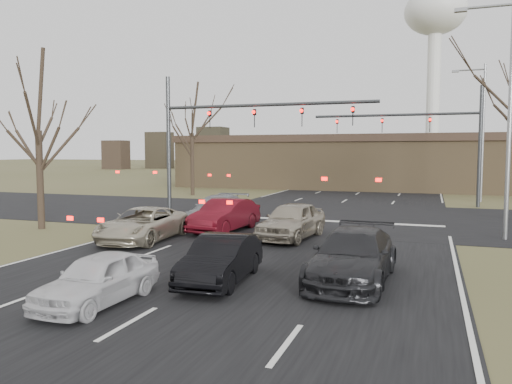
{
  "coord_description": "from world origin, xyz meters",
  "views": [
    {
      "loc": [
        6.01,
        -12.88,
        3.68
      ],
      "look_at": [
        -0.86,
        6.66,
        2.0
      ],
      "focal_mm": 35.0,
      "sensor_mm": 36.0,
      "label": 1
    }
  ],
  "objects_px": {
    "mast_arm_far": "(435,132)",
    "car_white_sedan": "(98,279)",
    "car_red_ahead": "(225,215)",
    "building": "(388,162)",
    "car_charcoal_sedan": "(353,256)",
    "streetlight_right_far": "(481,125)",
    "car_silver_suv": "(143,224)",
    "mast_arm_near": "(220,127)",
    "car_black_hatch": "(221,259)",
    "water_tower": "(435,22)",
    "car_silver_ahead": "(292,220)",
    "car_grey_ahead": "(218,210)",
    "streetlight_right_near": "(506,105)"
  },
  "relations": [
    {
      "from": "car_silver_suv",
      "to": "car_grey_ahead",
      "type": "xyz_separation_m",
      "value": [
        0.94,
        5.5,
        0.04
      ]
    },
    {
      "from": "mast_arm_far",
      "to": "car_red_ahead",
      "type": "xyz_separation_m",
      "value": [
        -9.1,
        -14.82,
        -4.27
      ]
    },
    {
      "from": "car_silver_suv",
      "to": "car_white_sedan",
      "type": "xyz_separation_m",
      "value": [
        3.64,
        -7.77,
        -0.06
      ]
    },
    {
      "from": "building",
      "to": "mast_arm_far",
      "type": "xyz_separation_m",
      "value": [
        4.18,
        -15.0,
        2.35
      ]
    },
    {
      "from": "car_black_hatch",
      "to": "car_red_ahead",
      "type": "relative_size",
      "value": 0.88
    },
    {
      "from": "mast_arm_far",
      "to": "car_black_hatch",
      "type": "relative_size",
      "value": 2.78
    },
    {
      "from": "mast_arm_far",
      "to": "car_grey_ahead",
      "type": "height_order",
      "value": "mast_arm_far"
    },
    {
      "from": "mast_arm_near",
      "to": "car_white_sedan",
      "type": "bearing_deg",
      "value": -76.9
    },
    {
      "from": "building",
      "to": "car_silver_ahead",
      "type": "relative_size",
      "value": 9.33
    },
    {
      "from": "car_red_ahead",
      "to": "car_silver_ahead",
      "type": "bearing_deg",
      "value": -8.25
    },
    {
      "from": "car_charcoal_sedan",
      "to": "building",
      "type": "bearing_deg",
      "value": 95.01
    },
    {
      "from": "mast_arm_far",
      "to": "car_red_ahead",
      "type": "bearing_deg",
      "value": -121.54
    },
    {
      "from": "car_black_hatch",
      "to": "car_red_ahead",
      "type": "distance_m",
      "value": 9.01
    },
    {
      "from": "mast_arm_near",
      "to": "mast_arm_far",
      "type": "relative_size",
      "value": 1.09
    },
    {
      "from": "building",
      "to": "car_charcoal_sedan",
      "type": "height_order",
      "value": "building"
    },
    {
      "from": "car_black_hatch",
      "to": "streetlight_right_near",
      "type": "bearing_deg",
      "value": 46.31
    },
    {
      "from": "car_black_hatch",
      "to": "car_charcoal_sedan",
      "type": "bearing_deg",
      "value": 15.66
    },
    {
      "from": "water_tower",
      "to": "car_silver_ahead",
      "type": "xyz_separation_m",
      "value": [
        -5.5,
        -112.65,
        -34.69
      ]
    },
    {
      "from": "streetlight_right_far",
      "to": "car_black_hatch",
      "type": "bearing_deg",
      "value": -108.0
    },
    {
      "from": "streetlight_right_near",
      "to": "car_charcoal_sedan",
      "type": "xyz_separation_m",
      "value": [
        -4.82,
        -8.88,
        -4.85
      ]
    },
    {
      "from": "mast_arm_far",
      "to": "car_white_sedan",
      "type": "relative_size",
      "value": 3.04
    },
    {
      "from": "car_red_ahead",
      "to": "water_tower",
      "type": "bearing_deg",
      "value": 90.84
    },
    {
      "from": "building",
      "to": "water_tower",
      "type": "height_order",
      "value": "water_tower"
    },
    {
      "from": "mast_arm_far",
      "to": "car_white_sedan",
      "type": "xyz_separation_m",
      "value": [
        -7.69,
        -25.99,
        -4.39
      ]
    },
    {
      "from": "car_black_hatch",
      "to": "car_charcoal_sedan",
      "type": "distance_m",
      "value": 3.73
    },
    {
      "from": "streetlight_right_far",
      "to": "car_silver_suv",
      "type": "xyz_separation_m",
      "value": [
        -14.47,
        -22.22,
        -4.9
      ]
    },
    {
      "from": "mast_arm_near",
      "to": "car_silver_ahead",
      "type": "bearing_deg",
      "value": -44.61
    },
    {
      "from": "water_tower",
      "to": "car_black_hatch",
      "type": "bearing_deg",
      "value": -92.62
    },
    {
      "from": "water_tower",
      "to": "mast_arm_near",
      "type": "relative_size",
      "value": 3.67
    },
    {
      "from": "car_silver_suv",
      "to": "car_black_hatch",
      "type": "relative_size",
      "value": 1.23
    },
    {
      "from": "building",
      "to": "car_red_ahead",
      "type": "distance_m",
      "value": 30.29
    },
    {
      "from": "car_silver_suv",
      "to": "car_silver_ahead",
      "type": "distance_m",
      "value": 6.21
    },
    {
      "from": "building",
      "to": "mast_arm_far",
      "type": "distance_m",
      "value": 15.75
    },
    {
      "from": "car_black_hatch",
      "to": "car_grey_ahead",
      "type": "xyz_separation_m",
      "value": [
        -4.71,
        10.43,
        0.06
      ]
    },
    {
      "from": "car_silver_suv",
      "to": "water_tower",
      "type": "bearing_deg",
      "value": 81.03
    },
    {
      "from": "streetlight_right_far",
      "to": "car_black_hatch",
      "type": "distance_m",
      "value": 28.97
    },
    {
      "from": "mast_arm_far",
      "to": "car_black_hatch",
      "type": "distance_m",
      "value": 24.24
    },
    {
      "from": "car_black_hatch",
      "to": "car_silver_ahead",
      "type": "relative_size",
      "value": 0.88
    },
    {
      "from": "building",
      "to": "mast_arm_far",
      "type": "relative_size",
      "value": 3.81
    },
    {
      "from": "car_charcoal_sedan",
      "to": "streetlight_right_far",
      "type": "bearing_deg",
      "value": 80.29
    },
    {
      "from": "water_tower",
      "to": "car_silver_suv",
      "type": "height_order",
      "value": "water_tower"
    },
    {
      "from": "streetlight_right_near",
      "to": "water_tower",
      "type": "bearing_deg",
      "value": 91.47
    },
    {
      "from": "building",
      "to": "streetlight_right_near",
      "type": "relative_size",
      "value": 4.24
    },
    {
      "from": "mast_arm_near",
      "to": "car_grey_ahead",
      "type": "relative_size",
      "value": 2.44
    },
    {
      "from": "mast_arm_far",
      "to": "car_silver_suv",
      "type": "xyz_separation_m",
      "value": [
        -11.33,
        -18.22,
        -4.33
      ]
    },
    {
      "from": "building",
      "to": "car_silver_suv",
      "type": "height_order",
      "value": "building"
    },
    {
      "from": "water_tower",
      "to": "car_silver_suv",
      "type": "xyz_separation_m",
      "value": [
        -11.15,
        -115.22,
        -34.78
      ]
    },
    {
      "from": "streetlight_right_far",
      "to": "water_tower",
      "type": "bearing_deg",
      "value": 92.05
    },
    {
      "from": "car_black_hatch",
      "to": "car_charcoal_sedan",
      "type": "relative_size",
      "value": 0.79
    },
    {
      "from": "car_white_sedan",
      "to": "mast_arm_near",
      "type": "bearing_deg",
      "value": 104.65
    }
  ]
}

